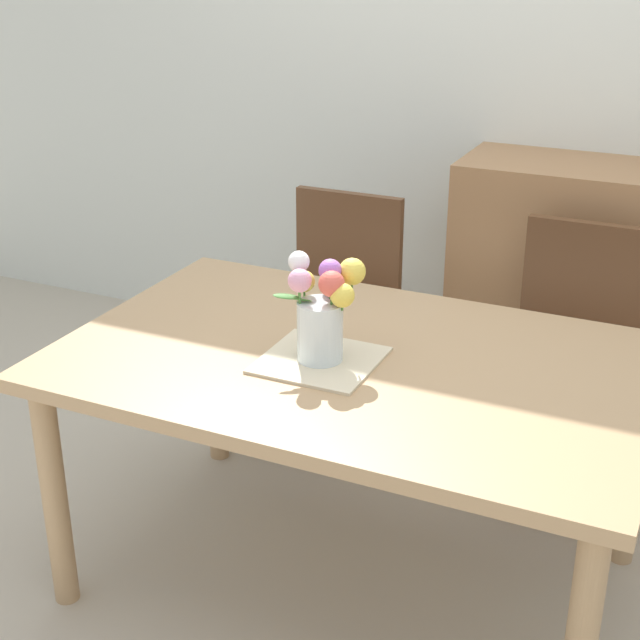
# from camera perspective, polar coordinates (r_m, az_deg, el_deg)

# --- Properties ---
(ground_plane) EXTENTS (12.00, 12.00, 0.00)m
(ground_plane) POSITION_cam_1_polar(r_m,az_deg,el_deg) (2.90, 1.99, -15.45)
(ground_plane) COLOR #B7AD99
(back_wall) EXTENTS (7.00, 0.10, 2.80)m
(back_wall) POSITION_cam_1_polar(r_m,az_deg,el_deg) (3.82, 12.19, 16.52)
(back_wall) COLOR silver
(back_wall) RESTS_ON ground_plane
(dining_table) EXTENTS (1.59, 1.03, 0.74)m
(dining_table) POSITION_cam_1_polar(r_m,az_deg,el_deg) (2.55, 2.19, -3.91)
(dining_table) COLOR tan
(dining_table) RESTS_ON ground_plane
(chair_left) EXTENTS (0.42, 0.42, 0.90)m
(chair_left) POSITION_cam_1_polar(r_m,az_deg,el_deg) (3.47, 1.00, 1.35)
(chair_left) COLOR brown
(chair_left) RESTS_ON ground_plane
(chair_right) EXTENTS (0.42, 0.42, 0.90)m
(chair_right) POSITION_cam_1_polar(r_m,az_deg,el_deg) (3.25, 15.26, -1.13)
(chair_right) COLOR brown
(chair_right) RESTS_ON ground_plane
(placemat) EXTENTS (0.30, 0.30, 0.01)m
(placemat) POSITION_cam_1_polar(r_m,az_deg,el_deg) (2.47, -0.00, -2.47)
(placemat) COLOR beige
(placemat) RESTS_ON dining_table
(flower_vase) EXTENTS (0.21, 0.18, 0.29)m
(flower_vase) POSITION_cam_1_polar(r_m,az_deg,el_deg) (2.42, 0.23, 0.84)
(flower_vase) COLOR silver
(flower_vase) RESTS_ON placemat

